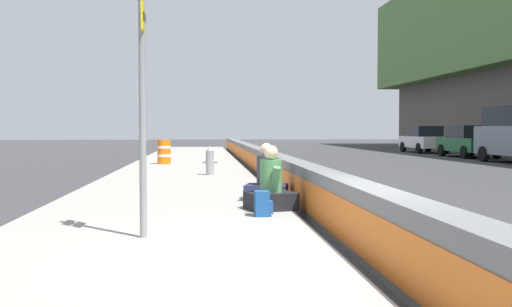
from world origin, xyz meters
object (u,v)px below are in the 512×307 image
seated_person_middle (266,182)px  seated_person_foreground (271,189)px  fire_hydrant (210,160)px  backpack (263,204)px  route_sign_post (143,75)px  construction_barrel (164,152)px  parked_car_midline (468,141)px  parked_car_far (424,139)px

seated_person_middle → seated_person_foreground: bearing=177.1°
fire_hydrant → seated_person_middle: bearing=-171.0°
seated_person_foreground → backpack: (-0.76, 0.22, -0.15)m
fire_hydrant → seated_person_foreground: (-7.97, -0.96, -0.10)m
seated_person_middle → backpack: seated_person_middle is taller
route_sign_post → seated_person_middle: route_sign_post is taller
backpack → seated_person_middle: bearing=-7.5°
construction_barrel → seated_person_foreground: bearing=-169.0°
backpack → parked_car_midline: 25.54m
seated_person_foreground → seated_person_middle: seated_person_middle is taller
fire_hydrant → construction_barrel: construction_barrel is taller
seated_person_foreground → seated_person_middle: 1.45m
route_sign_post → construction_barrel: size_ratio=3.79×
parked_car_far → construction_barrel: bearing=130.9°
fire_hydrant → seated_person_middle: size_ratio=0.79×
seated_person_foreground → parked_car_far: size_ratio=0.25×
fire_hydrant → parked_car_far: size_ratio=0.19×
parked_car_far → seated_person_foreground: bearing=154.7°
seated_person_foreground → construction_barrel: size_ratio=1.17×
route_sign_post → seated_person_middle: 4.78m
seated_person_foreground → backpack: seated_person_foreground is taller
fire_hydrant → construction_barrel: size_ratio=0.93×
fire_hydrant → backpack: 8.77m
route_sign_post → seated_person_middle: bearing=-26.7°
construction_barrel → parked_car_midline: parked_car_midline is taller
seated_person_foreground → construction_barrel: bearing=11.0°
route_sign_post → fire_hydrant: (10.51, -0.96, -1.62)m
route_sign_post → construction_barrel: 16.50m
seated_person_middle → backpack: bearing=172.5°
backpack → construction_barrel: bearing=9.6°
seated_person_middle → parked_car_far: bearing=-26.4°
fire_hydrant → parked_car_midline: 19.17m
backpack → construction_barrel: (14.64, 2.49, 0.28)m
route_sign_post → fire_hydrant: bearing=-5.2°
route_sign_post → parked_car_far: route_sign_post is taller
fire_hydrant → parked_car_far: parked_car_far is taller
route_sign_post → parked_car_midline: bearing=-32.4°
fire_hydrant → parked_car_midline: (13.08, -14.02, 0.27)m
construction_barrel → route_sign_post: bearing=-177.3°
fire_hydrant → parked_car_midline: parked_car_midline is taller
parked_car_midline → parked_car_far: same height
fire_hydrant → parked_car_far: (19.52, -13.97, 0.27)m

